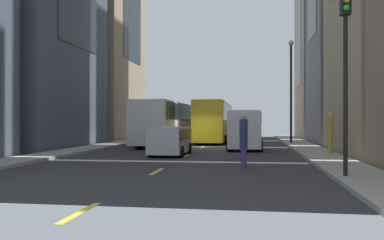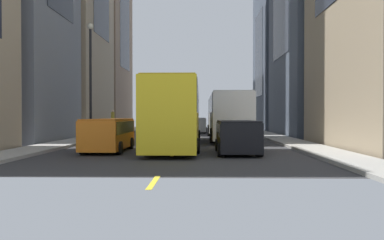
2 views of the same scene
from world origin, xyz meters
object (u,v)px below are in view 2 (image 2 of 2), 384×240
Objects in this scene: streetcar_yellow at (178,110)px; car_silver_0 at (197,124)px; traffic_light_near_corner at (139,95)px; car_black_2 at (237,134)px; city_bus_white at (227,113)px; delivery_van_white at (152,119)px; pedestrian_waiting_curb at (163,121)px; car_orange_1 at (109,132)px; pedestrian_walking_far at (113,120)px.

streetcar_yellow is 3.33× the size of car_silver_0.
car_black_2 is at bearing 108.47° from traffic_light_near_corner.
car_silver_0 is 11.90m from traffic_light_near_corner.
city_bus_white reaches higher than car_black_2.
delivery_van_white is 2.30× the size of pedestrian_waiting_curb.
city_bus_white reaches higher than delivery_van_white.
car_orange_1 is at bearing 88.84° from delivery_van_white.
car_black_2 is 0.66× the size of traffic_light_near_corner.
city_bus_white is 10.59m from car_black_2.
car_black_2 is at bearing 125.43° from streetcar_yellow.
city_bus_white is 2.08× the size of traffic_light_near_corner.
delivery_van_white is (2.99, -10.85, -0.61)m from streetcar_yellow.
delivery_van_white reaches higher than car_black_2.
traffic_light_near_corner is at bearing -75.53° from delivery_van_white.
traffic_light_near_corner reaches higher than pedestrian_waiting_curb.
traffic_light_near_corner reaches higher than car_orange_1.
delivery_van_white is 14.29m from traffic_light_near_corner.
pedestrian_waiting_curb is 7.79m from pedestrian_walking_far.
pedestrian_waiting_curb is 5.45m from traffic_light_near_corner.
city_bus_white is 0.89× the size of streetcar_yellow.
traffic_light_near_corner reaches higher than car_black_2.
pedestrian_waiting_curb is (-0.15, -25.04, 0.21)m from car_orange_1.
pedestrian_walking_far reaches higher than car_silver_0.
car_black_2 is at bearing 88.63° from city_bus_white.
pedestrian_waiting_curb reaches higher than car_orange_1.
delivery_van_white reaches higher than car_orange_1.
streetcar_yellow is at bearing -60.31° from pedestrian_walking_far.
city_bus_white is at bearing 118.39° from traffic_light_near_corner.
pedestrian_walking_far is at bearing -63.27° from streetcar_yellow.
delivery_van_white is 2.30× the size of pedestrian_walking_far.
car_orange_1 is at bearing 55.25° from city_bus_white.
car_silver_0 is 20.39m from car_black_2.
streetcar_yellow reaches higher than car_black_2.
delivery_van_white is at bearing 51.11° from car_silver_0.
streetcar_yellow is at bearing 15.32° from pedestrian_waiting_curb.
car_orange_1 is (6.67, 9.62, -1.03)m from city_bus_white.
streetcar_yellow is 21.79m from pedestrian_waiting_curb.
pedestrian_walking_far is at bearing -39.44° from city_bus_white.
traffic_light_near_corner is at bearing -83.44° from car_orange_1.
city_bus_white is 7.00m from streetcar_yellow.
car_black_2 is (0.25, 10.54, -1.08)m from city_bus_white.
streetcar_yellow reaches higher than city_bus_white.
car_orange_1 is 2.03× the size of pedestrian_waiting_curb.
delivery_van_white is 1.13× the size of car_orange_1.
streetcar_yellow reaches higher than car_orange_1.
streetcar_yellow reaches higher than pedestrian_waiting_curb.
streetcar_yellow is 2.34× the size of traffic_light_near_corner.
city_bus_white is 5.73× the size of pedestrian_walking_far.
pedestrian_waiting_curb is at bearing -89.27° from delivery_van_white.
pedestrian_walking_far is at bearing 82.70° from traffic_light_near_corner.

